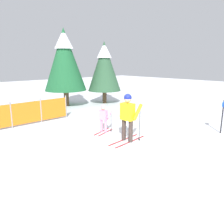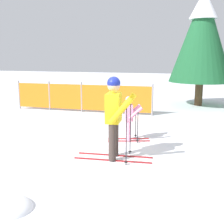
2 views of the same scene
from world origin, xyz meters
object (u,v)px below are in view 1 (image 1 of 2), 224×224
at_px(skier_child, 104,116).
at_px(conifer_near, 104,66).
at_px(skier_adult, 128,113).
at_px(trail_marker, 223,113).
at_px(conifer_far, 65,59).
at_px(safety_fence, 11,115).

relative_size(skier_child, conifer_near, 0.27).
relative_size(skier_adult, trail_marker, 1.29).
bearing_deg(conifer_far, skier_adult, -104.20).
height_order(skier_child, conifer_near, conifer_near).
height_order(skier_adult, conifer_far, conifer_far).
xyz_separation_m(conifer_far, trail_marker, (1.68, -9.45, -2.26)).
bearing_deg(skier_adult, trail_marker, -34.17).
xyz_separation_m(conifer_near, trail_marker, (-0.90, -8.50, -1.81)).
relative_size(safety_fence, conifer_near, 1.31).
xyz_separation_m(skier_child, conifer_near, (4.44, 5.11, 1.97)).
bearing_deg(trail_marker, skier_child, 136.26).
bearing_deg(skier_child, skier_adult, -107.88).
bearing_deg(conifer_near, conifer_far, 159.82).
height_order(skier_adult, skier_child, skier_adult).
relative_size(skier_child, safety_fence, 0.21).
xyz_separation_m(safety_fence, trail_marker, (6.18, -6.62, 0.26)).
distance_m(skier_adult, conifer_near, 8.06).
distance_m(skier_adult, safety_fence, 5.34).
bearing_deg(conifer_far, skier_child, -107.09).
distance_m(conifer_near, trail_marker, 8.74).
xyz_separation_m(conifer_far, conifer_near, (2.58, -0.95, -0.46)).
distance_m(safety_fence, trail_marker, 9.06).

